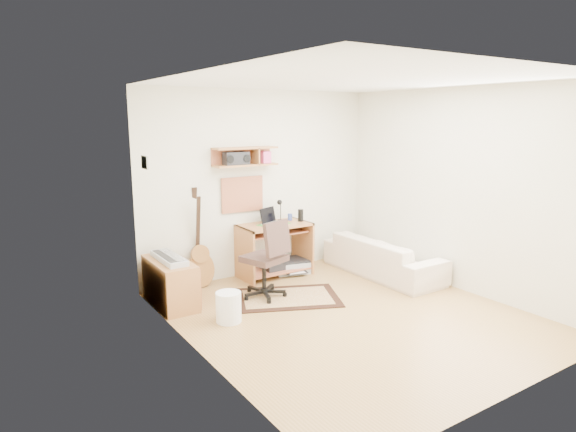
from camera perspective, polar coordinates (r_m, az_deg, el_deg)
floor at (r=5.81m, az=7.07°, el=-11.32°), size 3.60×4.00×0.01m
ceiling at (r=5.39m, az=7.76°, el=15.28°), size 3.60×4.00×0.01m
back_wall at (r=7.07m, az=-3.24°, el=3.77°), size 3.60×0.01×2.60m
left_wall at (r=4.50m, az=-10.32°, el=-0.68°), size 0.01×4.00×2.60m
right_wall at (r=6.75m, az=19.13°, el=2.82°), size 0.01×4.00×2.60m
wall_shelf at (r=6.77m, az=-4.93°, el=6.82°), size 0.90×0.25×0.26m
cork_board at (r=6.92m, az=-5.27°, el=2.50°), size 0.64×0.03×0.49m
wall_photo at (r=5.85m, az=-16.13°, el=5.93°), size 0.02×0.20×0.15m
desk at (r=7.05m, az=-1.56°, el=-3.91°), size 1.00×0.55×0.75m
laptop at (r=6.91m, az=-1.65°, el=-0.03°), size 0.40×0.40×0.23m
speaker at (r=7.12m, az=1.46°, el=0.07°), size 0.08×0.08×0.17m
desk_lamp at (r=7.15m, az=-0.85°, el=0.69°), size 0.11×0.11×0.32m
pencil_cup at (r=7.21m, az=0.23°, el=-0.12°), size 0.07×0.07×0.09m
boombox at (r=6.70m, az=-6.00°, el=6.59°), size 0.34×0.16×0.17m
rug at (r=6.28m, az=-0.09°, el=-9.34°), size 1.51×1.29×0.02m
task_chair at (r=6.17m, az=-2.78°, el=-4.89°), size 0.65×0.65×1.01m
cabinet at (r=6.15m, az=-13.39°, el=-7.46°), size 0.40×0.90×0.55m
music_keyboard at (r=6.06m, az=-13.52°, el=-4.72°), size 0.22×0.71×0.06m
guitar at (r=6.62m, az=-10.07°, el=-2.49°), size 0.37×0.25×1.33m
waste_basket at (r=5.59m, az=-6.84°, el=-10.34°), size 0.37×0.37×0.34m
printer at (r=7.28m, az=0.37°, el=-5.79°), size 0.58×0.49×0.19m
sofa at (r=7.21m, az=10.88°, el=-3.87°), size 0.54×1.85×0.72m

